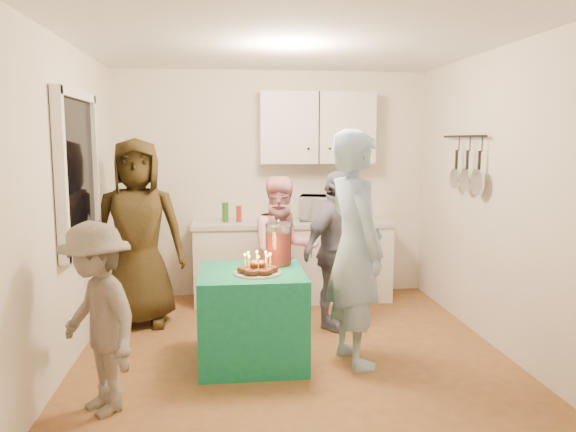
{
  "coord_description": "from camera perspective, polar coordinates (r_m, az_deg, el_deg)",
  "views": [
    {
      "loc": [
        -0.55,
        -4.52,
        1.81
      ],
      "look_at": [
        0.0,
        0.35,
        1.15
      ],
      "focal_mm": 35.0,
      "sensor_mm": 36.0,
      "label": 1
    }
  ],
  "objects": [
    {
      "name": "floor",
      "position": [
        4.9,
        0.47,
        -14.01
      ],
      "size": [
        4.0,
        4.0,
        0.0
      ],
      "primitive_type": "plane",
      "color": "brown",
      "rests_on": "ground"
    },
    {
      "name": "ceiling",
      "position": [
        4.62,
        0.51,
        17.52
      ],
      "size": [
        4.0,
        4.0,
        0.0
      ],
      "primitive_type": "plane",
      "color": "white",
      "rests_on": "floor"
    },
    {
      "name": "back_wall",
      "position": [
        6.56,
        -1.61,
        3.22
      ],
      "size": [
        3.6,
        3.6,
        0.0
      ],
      "primitive_type": "plane",
      "color": "silver",
      "rests_on": "floor"
    },
    {
      "name": "left_wall",
      "position": [
        4.72,
        -21.78,
        0.91
      ],
      "size": [
        4.0,
        4.0,
        0.0
      ],
      "primitive_type": "plane",
      "color": "silver",
      "rests_on": "floor"
    },
    {
      "name": "right_wall",
      "position": [
        5.12,
        20.93,
        1.44
      ],
      "size": [
        4.0,
        4.0,
        0.0
      ],
      "primitive_type": "plane",
      "color": "silver",
      "rests_on": "floor"
    },
    {
      "name": "window_night",
      "position": [
        4.98,
        -20.68,
        4.18
      ],
      "size": [
        0.04,
        1.0,
        1.2
      ],
      "primitive_type": "cube",
      "color": "black",
      "rests_on": "left_wall"
    },
    {
      "name": "counter",
      "position": [
        6.41,
        0.43,
        -4.74
      ],
      "size": [
        2.2,
        0.58,
        0.86
      ],
      "primitive_type": "cube",
      "color": "white",
      "rests_on": "floor"
    },
    {
      "name": "countertop",
      "position": [
        6.33,
        0.43,
        -0.72
      ],
      "size": [
        2.24,
        0.62,
        0.05
      ],
      "primitive_type": "cube",
      "color": "beige",
      "rests_on": "counter"
    },
    {
      "name": "upper_cabinet",
      "position": [
        6.45,
        2.96,
        8.92
      ],
      "size": [
        1.3,
        0.3,
        0.8
      ],
      "primitive_type": "cube",
      "color": "white",
      "rests_on": "back_wall"
    },
    {
      "name": "pot_rack",
      "position": [
        5.69,
        17.13,
        5.22
      ],
      "size": [
        0.12,
        1.0,
        0.6
      ],
      "primitive_type": "cube",
      "color": "black",
      "rests_on": "right_wall"
    },
    {
      "name": "microwave",
      "position": [
        6.36,
        3.54,
        0.82
      ],
      "size": [
        0.58,
        0.45,
        0.28
      ],
      "primitive_type": "imported",
      "rotation": [
        0.0,
        0.0,
        -0.23
      ],
      "color": "white",
      "rests_on": "countertop"
    },
    {
      "name": "party_table",
      "position": [
        4.68,
        -3.67,
        -10.14
      ],
      "size": [
        0.85,
        0.85,
        0.76
      ],
      "primitive_type": "cube",
      "rotation": [
        0.0,
        0.0,
        -0.0
      ],
      "color": "#127B53",
      "rests_on": "floor"
    },
    {
      "name": "donut_cake",
      "position": [
        4.46,
        -3.1,
        -4.76
      ],
      "size": [
        0.38,
        0.38,
        0.18
      ],
      "primitive_type": null,
      "color": "#381C0C",
      "rests_on": "party_table"
    },
    {
      "name": "punch_jar",
      "position": [
        4.76,
        -0.99,
        -2.98
      ],
      "size": [
        0.22,
        0.22,
        0.34
      ],
      "primitive_type": "cylinder",
      "color": "red",
      "rests_on": "party_table"
    },
    {
      "name": "man_birthday",
      "position": [
        4.54,
        6.83,
        -3.29
      ],
      "size": [
        0.59,
        0.78,
        1.9
      ],
      "primitive_type": "imported",
      "rotation": [
        0.0,
        0.0,
        1.79
      ],
      "color": "#99BCDF",
      "rests_on": "floor"
    },
    {
      "name": "woman_back_left",
      "position": [
        5.65,
        -15.01,
        -1.67
      ],
      "size": [
        0.94,
        0.66,
        1.84
      ],
      "primitive_type": "imported",
      "rotation": [
        0.0,
        0.0,
        0.08
      ],
      "color": "#533F17",
      "rests_on": "floor"
    },
    {
      "name": "woman_back_center",
      "position": [
        5.53,
        -0.47,
        -3.56
      ],
      "size": [
        0.8,
        0.67,
        1.47
      ],
      "primitive_type": "imported",
      "rotation": [
        0.0,
        0.0,
        0.18
      ],
      "color": "pink",
      "rests_on": "floor"
    },
    {
      "name": "woman_back_right",
      "position": [
        5.42,
        4.82,
        -3.47
      ],
      "size": [
        0.91,
        0.88,
        1.53
      ],
      "primitive_type": "imported",
      "rotation": [
        0.0,
        0.0,
        0.75
      ],
      "color": "black",
      "rests_on": "floor"
    },
    {
      "name": "child_near_left",
      "position": [
        3.97,
        -18.81,
        -9.83
      ],
      "size": [
        0.89,
        0.95,
        1.29
      ],
      "primitive_type": "imported",
      "rotation": [
        0.0,
        0.0,
        -0.91
      ],
      "color": "#5E544B",
      "rests_on": "floor"
    }
  ]
}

